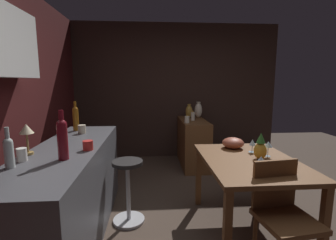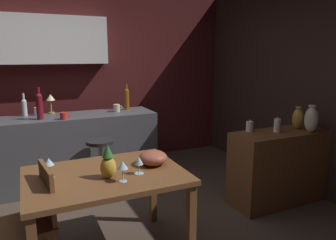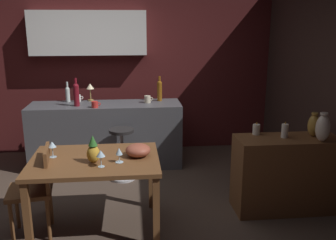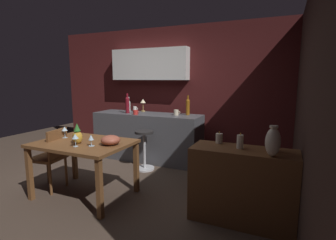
{
  "view_description": "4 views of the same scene",
  "coord_description": "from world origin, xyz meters",
  "views": [
    {
      "loc": [
        -2.29,
        0.61,
        1.49
      ],
      "look_at": [
        0.6,
        0.39,
        1.04
      ],
      "focal_mm": 26.12,
      "sensor_mm": 36.0,
      "label": 1
    },
    {
      "loc": [
        -0.59,
        -2.68,
        1.65
      ],
      "look_at": [
        0.92,
        0.58,
        0.9
      ],
      "focal_mm": 33.51,
      "sensor_mm": 36.0,
      "label": 2
    },
    {
      "loc": [
        0.3,
        -3.75,
        2.0
      ],
      "look_at": [
        0.72,
        0.35,
        0.91
      ],
      "focal_mm": 39.74,
      "sensor_mm": 36.0,
      "label": 3
    },
    {
      "loc": [
        2.3,
        -2.9,
        1.56
      ],
      "look_at": [
        0.81,
        0.4,
        0.98
      ],
      "focal_mm": 27.58,
      "sensor_mm": 36.0,
      "label": 4
    }
  ],
  "objects": [
    {
      "name": "ground_plane",
      "position": [
        0.0,
        0.0,
        0.0
      ],
      "size": [
        9.0,
        9.0,
        0.0
      ],
      "primitive_type": "plane",
      "color": "#47382D"
    },
    {
      "name": "wall_side_right",
      "position": [
        2.55,
        0.3,
        1.3
      ],
      "size": [
        0.1,
        4.4,
        2.6
      ],
      "primitive_type": "cube",
      "color": "#33231E",
      "rests_on": "ground_plane"
    },
    {
      "name": "dining_table",
      "position": [
        -0.06,
        -0.36,
        0.65
      ],
      "size": [
        1.22,
        0.88,
        0.74
      ],
      "color": "brown",
      "rests_on": "ground_plane"
    },
    {
      "name": "kitchen_counter",
      "position": [
        -0.06,
        1.37,
        0.45
      ],
      "size": [
        2.1,
        0.6,
        0.9
      ],
      "primitive_type": "cube",
      "color": "#4C4C51",
      "rests_on": "ground_plane"
    },
    {
      "name": "sideboard_cabinet",
      "position": [
        1.95,
        -0.16,
        0.41
      ],
      "size": [
        1.1,
        0.44,
        0.82
      ],
      "primitive_type": "cube",
      "color": "brown",
      "rests_on": "ground_plane"
    },
    {
      "name": "chair_near_window",
      "position": [
        -0.61,
        -0.41,
        0.49
      ],
      "size": [
        0.45,
        0.45,
        0.87
      ],
      "color": "brown",
      "rests_on": "ground_plane"
    },
    {
      "name": "bar_stool",
      "position": [
        0.17,
        0.85,
        0.36
      ],
      "size": [
        0.34,
        0.34,
        0.68
      ],
      "color": "#262323",
      "rests_on": "ground_plane"
    },
    {
      "name": "wine_glass_left",
      "position": [
        0.18,
        -0.48,
        0.84
      ],
      "size": [
        0.07,
        0.07,
        0.14
      ],
      "color": "silver",
      "rests_on": "dining_table"
    },
    {
      "name": "wine_glass_right",
      "position": [
        0.02,
        -0.58,
        0.86
      ],
      "size": [
        0.08,
        0.08,
        0.16
      ],
      "color": "silver",
      "rests_on": "dining_table"
    },
    {
      "name": "wine_glass_center",
      "position": [
        -0.46,
        -0.28,
        0.86
      ],
      "size": [
        0.08,
        0.08,
        0.16
      ],
      "color": "silver",
      "rests_on": "dining_table"
    },
    {
      "name": "pineapple_centerpiece",
      "position": [
        -0.06,
        -0.46,
        0.85
      ],
      "size": [
        0.12,
        0.12,
        0.26
      ],
      "color": "gold",
      "rests_on": "dining_table"
    },
    {
      "name": "fruit_bowl",
      "position": [
        0.36,
        -0.34,
        0.8
      ],
      "size": [
        0.24,
        0.24,
        0.12
      ],
      "primitive_type": "ellipsoid",
      "color": "#9E4C38",
      "rests_on": "dining_table"
    },
    {
      "name": "wine_bottle_clear",
      "position": [
        -0.6,
        1.58,
        1.02
      ],
      "size": [
        0.06,
        0.06,
        0.29
      ],
      "color": "silver",
      "rests_on": "kitchen_counter"
    },
    {
      "name": "wine_bottle_ruby",
      "position": [
        -0.43,
        1.27,
        1.07
      ],
      "size": [
        0.08,
        0.08,
        0.38
      ],
      "color": "maroon",
      "rests_on": "kitchen_counter"
    },
    {
      "name": "wine_bottle_amber",
      "position": [
        0.71,
        1.51,
        1.06
      ],
      "size": [
        0.07,
        0.07,
        0.36
      ],
      "color": "#8C5114",
      "rests_on": "kitchen_counter"
    },
    {
      "name": "cup_red",
      "position": [
        -0.18,
        1.15,
        0.94
      ],
      "size": [
        0.12,
        0.09,
        0.08
      ],
      "color": "red",
      "rests_on": "kitchen_counter"
    },
    {
      "name": "cup_cream",
      "position": [
        0.53,
        1.39,
        0.95
      ],
      "size": [
        0.12,
        0.09,
        0.1
      ],
      "color": "beige",
      "rests_on": "kitchen_counter"
    },
    {
      "name": "cup_white",
      "position": [
        -0.45,
        1.57,
        0.95
      ],
      "size": [
        0.11,
        0.07,
        0.1
      ],
      "color": "white",
      "rests_on": "kitchen_counter"
    },
    {
      "name": "counter_lamp",
      "position": [
        -0.28,
        1.6,
        1.09
      ],
      "size": [
        0.11,
        0.11,
        0.25
      ],
      "color": "#A58447",
      "rests_on": "kitchen_counter"
    },
    {
      "name": "pillar_candle_tall",
      "position": [
        1.9,
        -0.14,
        0.89
      ],
      "size": [
        0.07,
        0.07,
        0.17
      ],
      "color": "white",
      "rests_on": "sideboard_cabinet"
    },
    {
      "name": "pillar_candle_short",
      "position": [
        1.65,
        -0.0,
        0.88
      ],
      "size": [
        0.08,
        0.08,
        0.14
      ],
      "color": "white",
      "rests_on": "sideboard_cabinet"
    },
    {
      "name": "vase_brass",
      "position": [
        2.23,
        -0.13,
        0.94
      ],
      "size": [
        0.13,
        0.13,
        0.26
      ],
      "color": "#B78C38",
      "rests_on": "sideboard_cabinet"
    },
    {
      "name": "vase_ceramic_ivory",
      "position": [
        2.23,
        -0.3,
        0.96
      ],
      "size": [
        0.14,
        0.14,
        0.3
      ],
      "color": "beige",
      "rests_on": "sideboard_cabinet"
    }
  ]
}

